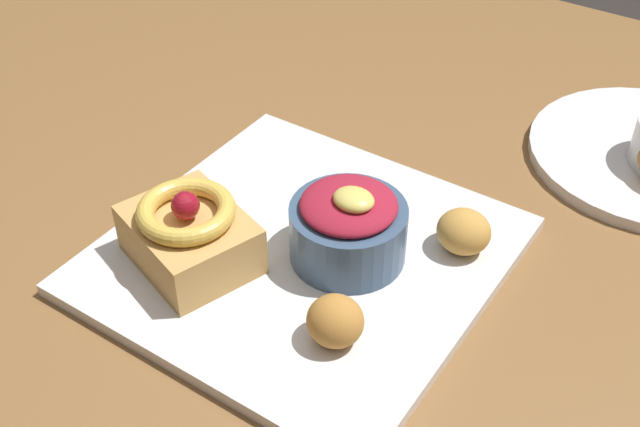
{
  "coord_description": "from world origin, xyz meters",
  "views": [
    {
      "loc": [
        0.29,
        -0.5,
        1.19
      ],
      "look_at": [
        0.0,
        -0.07,
        0.77
      ],
      "focal_mm": 45.06,
      "sensor_mm": 36.0,
      "label": 1
    }
  ],
  "objects_px": {
    "cake_slice": "(189,233)",
    "berry_ramekin": "(348,226)",
    "fritter_front": "(464,231)",
    "fritter_middle": "(335,321)",
    "front_plate": "(307,257)"
  },
  "relations": [
    {
      "from": "berry_ramekin",
      "to": "fritter_front",
      "type": "relative_size",
      "value": 2.11
    },
    {
      "from": "fritter_front",
      "to": "front_plate",
      "type": "bearing_deg",
      "value": -144.05
    },
    {
      "from": "front_plate",
      "to": "fritter_middle",
      "type": "bearing_deg",
      "value": -43.16
    },
    {
      "from": "front_plate",
      "to": "berry_ramekin",
      "type": "xyz_separation_m",
      "value": [
        0.03,
        0.02,
        0.04
      ]
    },
    {
      "from": "berry_ramekin",
      "to": "fritter_front",
      "type": "bearing_deg",
      "value": 39.01
    },
    {
      "from": "front_plate",
      "to": "fritter_front",
      "type": "height_order",
      "value": "fritter_front"
    },
    {
      "from": "front_plate",
      "to": "berry_ramekin",
      "type": "height_order",
      "value": "berry_ramekin"
    },
    {
      "from": "cake_slice",
      "to": "berry_ramekin",
      "type": "height_order",
      "value": "berry_ramekin"
    },
    {
      "from": "berry_ramekin",
      "to": "fritter_middle",
      "type": "bearing_deg",
      "value": -63.41
    },
    {
      "from": "fritter_front",
      "to": "fritter_middle",
      "type": "relative_size",
      "value": 1.06
    },
    {
      "from": "cake_slice",
      "to": "fritter_front",
      "type": "relative_size",
      "value": 2.7
    },
    {
      "from": "fritter_front",
      "to": "fritter_middle",
      "type": "xyz_separation_m",
      "value": [
        -0.03,
        -0.14,
        0.0
      ]
    },
    {
      "from": "cake_slice",
      "to": "fritter_front",
      "type": "xyz_separation_m",
      "value": [
        0.18,
        0.14,
        -0.01
      ]
    },
    {
      "from": "cake_slice",
      "to": "berry_ramekin",
      "type": "relative_size",
      "value": 1.28
    },
    {
      "from": "berry_ramekin",
      "to": "cake_slice",
      "type": "bearing_deg",
      "value": -143.62
    }
  ]
}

